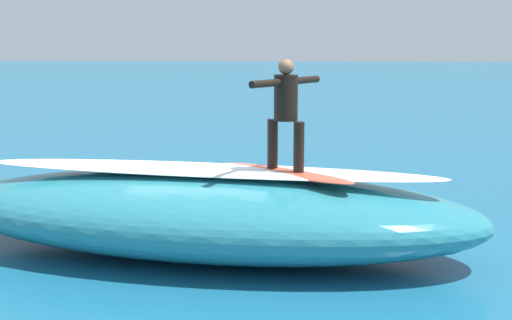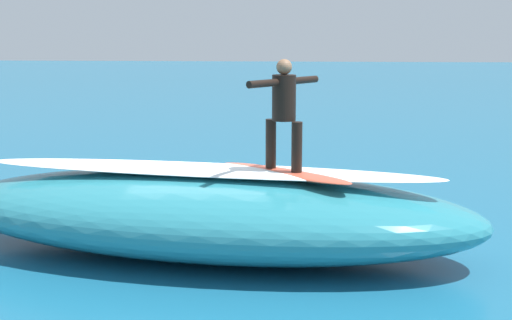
% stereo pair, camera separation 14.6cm
% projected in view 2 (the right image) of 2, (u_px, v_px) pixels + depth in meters
% --- Properties ---
extents(ground_plane, '(120.00, 120.00, 0.00)m').
position_uv_depth(ground_plane, '(195.00, 223.00, 11.67)').
color(ground_plane, '#196084').
extents(wave_crest, '(7.94, 3.81, 1.15)m').
position_uv_depth(wave_crest, '(207.00, 213.00, 9.99)').
color(wave_crest, teal).
rests_on(wave_crest, ground_plane).
extents(wave_foam_lip, '(6.56, 1.86, 0.08)m').
position_uv_depth(wave_foam_lip, '(206.00, 170.00, 9.88)').
color(wave_foam_lip, white).
rests_on(wave_foam_lip, wave_crest).
extents(surfboard_riding, '(2.03, 1.66, 0.08)m').
position_uv_depth(surfboard_riding, '(283.00, 173.00, 9.65)').
color(surfboard_riding, '#E0563D').
rests_on(surfboard_riding, wave_crest).
extents(surfer_riding, '(0.90, 1.18, 1.47)m').
position_uv_depth(surfer_riding, '(284.00, 106.00, 9.49)').
color(surfer_riding, black).
rests_on(surfer_riding, surfboard_riding).
extents(surfboard_paddling, '(2.22, 1.45, 0.07)m').
position_uv_depth(surfboard_paddling, '(237.00, 191.00, 13.79)').
color(surfboard_paddling, '#E0563D').
rests_on(surfboard_paddling, ground_plane).
extents(surfer_paddling, '(1.46, 0.85, 0.28)m').
position_uv_depth(surfer_paddling, '(231.00, 184.00, 13.72)').
color(surfer_paddling, black).
rests_on(surfer_paddling, surfboard_paddling).
extents(foam_patch_far, '(0.84, 0.88, 0.09)m').
position_uv_depth(foam_patch_far, '(344.00, 212.00, 12.20)').
color(foam_patch_far, white).
rests_on(foam_patch_far, ground_plane).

